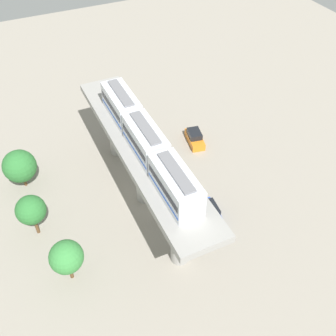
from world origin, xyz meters
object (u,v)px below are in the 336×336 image
Objects in this scene: parked_car_orange at (195,138)px; parked_car_blue at (210,213)px; train at (146,140)px; tree_far_corner at (66,257)px; tree_mid_lot at (20,166)px; tree_near_viaduct at (31,210)px.

parked_car_orange is 13.54m from parked_car_blue.
train reaches higher than tree_far_corner.
tree_mid_lot is at bearing 96.69° from tree_far_corner.
tree_near_viaduct is 7.32m from tree_far_corner.
parked_car_blue is at bearing -18.71° from tree_near_viaduct.
tree_far_corner is (1.77, -15.09, 0.26)m from tree_mid_lot.
tree_far_corner is at bearing -83.31° from tree_mid_lot.
tree_far_corner is at bearing -152.66° from train.
tree_far_corner is at bearing -75.11° from tree_near_viaduct.
tree_far_corner reaches higher than parked_car_blue.
tree_near_viaduct is at bearing 166.55° from parked_car_blue.
tree_far_corner is (1.88, -7.07, -0.28)m from tree_near_viaduct.
parked_car_orange is 0.86× the size of tree_mid_lot.
parked_car_blue is 0.81× the size of tree_near_viaduct.
tree_near_viaduct is (-12.63, 1.51, -6.14)m from train.
train is 11.65m from parked_car_blue.
tree_mid_lot is (0.11, 8.03, -0.53)m from tree_near_viaduct.
tree_mid_lot is at bearing 89.21° from tree_near_viaduct.
tree_far_corner is at bearing -135.90° from parked_car_orange.
tree_mid_lot reaches higher than parked_car_orange.
train is 4.01× the size of tree_far_corner.
parked_car_blue is at bearing 3.14° from tree_far_corner.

